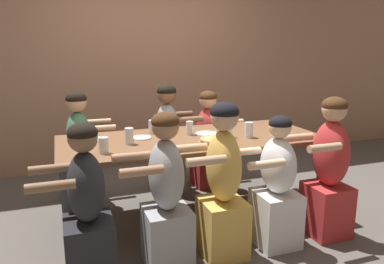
{
  "coord_description": "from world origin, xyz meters",
  "views": [
    {
      "loc": [
        -1.11,
        -3.09,
        1.56
      ],
      "look_at": [
        0.0,
        0.0,
        0.81
      ],
      "focal_mm": 35.0,
      "sensor_mm": 36.0,
      "label": 1
    }
  ],
  "objects_px": {
    "diner_far_midright": "(208,143)",
    "diner_near_midleft": "(166,198)",
    "drinking_glass_g": "(249,130)",
    "drinking_glass_e": "(104,145)",
    "diner_near_right": "(329,173)",
    "diner_near_midright": "(276,189)",
    "pizza_board_main": "(215,141)",
    "empty_plate_c": "(141,138)",
    "diner_far_left": "(80,152)",
    "drinking_glass_f": "(276,128)",
    "diner_far_center": "(168,142)",
    "diner_near_left": "(87,212)",
    "drinking_glass_d": "(190,129)",
    "diner_near_center": "(223,187)",
    "empty_plate_a": "(207,134)",
    "drinking_glass_h": "(220,125)",
    "drinking_glass_b": "(129,137)",
    "drinking_glass_c": "(229,131)",
    "empty_plate_b": "(89,140)",
    "drinking_glass_a": "(152,127)"
  },
  "relations": [
    {
      "from": "diner_far_midright",
      "to": "diner_near_midleft",
      "type": "distance_m",
      "value": 1.69
    },
    {
      "from": "diner_far_midright",
      "to": "drinking_glass_g",
      "type": "bearing_deg",
      "value": 2.14
    },
    {
      "from": "drinking_glass_e",
      "to": "diner_near_right",
      "type": "height_order",
      "value": "diner_near_right"
    },
    {
      "from": "diner_near_midright",
      "to": "diner_far_midright",
      "type": "xyz_separation_m",
      "value": [
        0.0,
        1.43,
        0.02
      ]
    },
    {
      "from": "pizza_board_main",
      "to": "diner_near_right",
      "type": "distance_m",
      "value": 0.97
    },
    {
      "from": "empty_plate_c",
      "to": "diner_far_left",
      "type": "height_order",
      "value": "diner_far_left"
    },
    {
      "from": "diner_near_midleft",
      "to": "drinking_glass_f",
      "type": "bearing_deg",
      "value": -65.29
    },
    {
      "from": "diner_far_midright",
      "to": "diner_far_center",
      "type": "relative_size",
      "value": 0.92
    },
    {
      "from": "diner_far_midright",
      "to": "diner_near_left",
      "type": "bearing_deg",
      "value": -45.17
    },
    {
      "from": "drinking_glass_d",
      "to": "diner_near_right",
      "type": "xyz_separation_m",
      "value": [
        0.93,
        -0.82,
        -0.27
      ]
    },
    {
      "from": "diner_near_center",
      "to": "diner_near_right",
      "type": "bearing_deg",
      "value": -90.0
    },
    {
      "from": "diner_far_center",
      "to": "drinking_glass_e",
      "type": "bearing_deg",
      "value": -38.91
    },
    {
      "from": "empty_plate_a",
      "to": "drinking_glass_h",
      "type": "height_order",
      "value": "drinking_glass_h"
    },
    {
      "from": "drinking_glass_b",
      "to": "drinking_glass_d",
      "type": "distance_m",
      "value": 0.61
    },
    {
      "from": "diner_near_midleft",
      "to": "drinking_glass_c",
      "type": "bearing_deg",
      "value": -51.43
    },
    {
      "from": "diner_near_midleft",
      "to": "drinking_glass_e",
      "type": "bearing_deg",
      "value": 38.37
    },
    {
      "from": "drinking_glass_c",
      "to": "diner_near_center",
      "type": "height_order",
      "value": "diner_near_center"
    },
    {
      "from": "pizza_board_main",
      "to": "drinking_glass_g",
      "type": "distance_m",
      "value": 0.39
    },
    {
      "from": "drinking_glass_e",
      "to": "drinking_glass_f",
      "type": "relative_size",
      "value": 0.9
    },
    {
      "from": "diner_near_right",
      "to": "diner_near_midright",
      "type": "bearing_deg",
      "value": 90.0
    },
    {
      "from": "diner_near_midleft",
      "to": "empty_plate_a",
      "type": "bearing_deg",
      "value": -38.37
    },
    {
      "from": "drinking_glass_c",
      "to": "diner_near_center",
      "type": "xyz_separation_m",
      "value": [
        -0.33,
        -0.61,
        -0.27
      ]
    },
    {
      "from": "drinking_glass_e",
      "to": "diner_near_midright",
      "type": "distance_m",
      "value": 1.38
    },
    {
      "from": "diner_near_midright",
      "to": "diner_near_left",
      "type": "xyz_separation_m",
      "value": [
        -1.44,
        0.0,
        0.03
      ]
    },
    {
      "from": "empty_plate_b",
      "to": "diner_near_right",
      "type": "height_order",
      "value": "diner_near_right"
    },
    {
      "from": "drinking_glass_a",
      "to": "drinking_glass_c",
      "type": "height_order",
      "value": "drinking_glass_c"
    },
    {
      "from": "empty_plate_b",
      "to": "empty_plate_c",
      "type": "relative_size",
      "value": 1.26
    },
    {
      "from": "drinking_glass_h",
      "to": "diner_near_center",
      "type": "xyz_separation_m",
      "value": [
        -0.35,
        -0.87,
        -0.27
      ]
    },
    {
      "from": "diner_near_right",
      "to": "diner_far_center",
      "type": "bearing_deg",
      "value": 34.01
    },
    {
      "from": "drinking_glass_e",
      "to": "drinking_glass_g",
      "type": "xyz_separation_m",
      "value": [
        1.3,
        0.09,
        0.01
      ]
    },
    {
      "from": "drinking_glass_g",
      "to": "diner_far_center",
      "type": "bearing_deg",
      "value": 119.8
    },
    {
      "from": "drinking_glass_g",
      "to": "diner_near_midright",
      "type": "distance_m",
      "value": 0.65
    },
    {
      "from": "diner_near_left",
      "to": "diner_near_midleft",
      "type": "bearing_deg",
      "value": -90.0
    },
    {
      "from": "diner_near_left",
      "to": "diner_far_midright",
      "type": "relative_size",
      "value": 1.01
    },
    {
      "from": "diner_far_midright",
      "to": "drinking_glass_f",
      "type": "bearing_deg",
      "value": 20.41
    },
    {
      "from": "drinking_glass_g",
      "to": "diner_near_right",
      "type": "bearing_deg",
      "value": -49.94
    },
    {
      "from": "empty_plate_b",
      "to": "diner_far_center",
      "type": "relative_size",
      "value": 0.2
    },
    {
      "from": "drinking_glass_h",
      "to": "drinking_glass_c",
      "type": "bearing_deg",
      "value": -95.38
    },
    {
      "from": "diner_far_center",
      "to": "empty_plate_c",
      "type": "bearing_deg",
      "value": -34.93
    },
    {
      "from": "empty_plate_b",
      "to": "diner_far_center",
      "type": "distance_m",
      "value": 1.03
    },
    {
      "from": "drinking_glass_a",
      "to": "diner_near_midleft",
      "type": "height_order",
      "value": "diner_near_midleft"
    },
    {
      "from": "empty_plate_c",
      "to": "diner_near_midright",
      "type": "xyz_separation_m",
      "value": [
        0.89,
        -0.83,
        -0.29
      ]
    },
    {
      "from": "empty_plate_b",
      "to": "drinking_glass_g",
      "type": "relative_size",
      "value": 1.65
    },
    {
      "from": "diner_near_midleft",
      "to": "diner_far_left",
      "type": "bearing_deg",
      "value": 19.06
    },
    {
      "from": "drinking_glass_d",
      "to": "diner_near_right",
      "type": "bearing_deg",
      "value": -41.67
    },
    {
      "from": "drinking_glass_c",
      "to": "diner_near_midleft",
      "type": "xyz_separation_m",
      "value": [
        -0.77,
        -0.61,
        -0.3
      ]
    },
    {
      "from": "empty_plate_c",
      "to": "drinking_glass_e",
      "type": "bearing_deg",
      "value": -134.38
    },
    {
      "from": "empty_plate_b",
      "to": "empty_plate_c",
      "type": "bearing_deg",
      "value": -10.21
    },
    {
      "from": "diner_near_left",
      "to": "diner_far_center",
      "type": "height_order",
      "value": "diner_far_center"
    },
    {
      "from": "empty_plate_b",
      "to": "empty_plate_c",
      "type": "distance_m",
      "value": 0.45
    }
  ]
}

